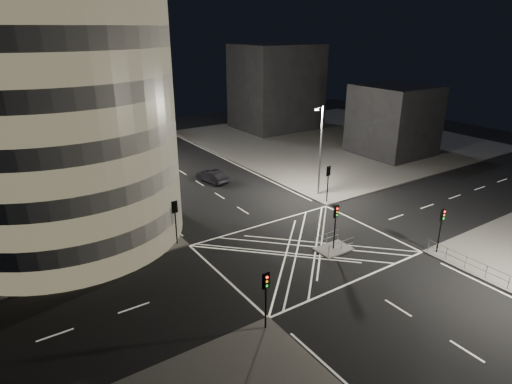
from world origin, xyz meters
TOP-DOWN VIEW (x-y plane):
  - ground at (0.00, 0.00)m, footprint 120.00×120.00m
  - sidewalk_far_right at (29.00, 27.00)m, footprint 42.00×42.00m
  - central_island at (2.00, -1.50)m, footprint 3.00×2.00m
  - building_right_far at (26.00, 40.00)m, footprint 14.00×12.00m
  - building_right_near at (30.00, 16.00)m, footprint 10.00×10.00m
  - building_far_end at (-4.00, 58.00)m, footprint 18.00×8.00m
  - tree_a at (-10.50, 9.00)m, footprint 4.58×4.58m
  - tree_b at (-10.50, 15.00)m, footprint 4.58×4.58m
  - tree_c at (-10.50, 21.00)m, footprint 4.44×4.44m
  - tree_d at (-10.50, 27.00)m, footprint 4.72×4.72m
  - tree_e at (-10.50, 33.00)m, footprint 3.44×3.44m
  - traffic_signal_fl at (-8.80, 6.80)m, footprint 0.55×0.22m
  - traffic_signal_nl at (-8.80, -6.80)m, footprint 0.55×0.22m
  - traffic_signal_fr at (8.80, 6.80)m, footprint 0.55×0.22m
  - traffic_signal_nr at (8.80, -6.80)m, footprint 0.55×0.22m
  - traffic_signal_island at (2.00, -1.50)m, footprint 0.55×0.22m
  - street_lamp_left_near at (-9.44, 12.00)m, footprint 1.25×0.25m
  - street_lamp_left_far at (-9.44, 30.00)m, footprint 1.25×0.25m
  - street_lamp_right_far at (9.44, 9.00)m, footprint 1.25×0.25m
  - railing_near_right at (8.30, -12.15)m, footprint 0.06×11.70m
  - railing_island_south at (2.00, -2.40)m, footprint 2.80×0.06m
  - railing_island_north at (2.00, -0.60)m, footprint 2.80×0.06m
  - sedan at (1.50, 19.61)m, footprint 2.43×4.81m

SIDE VIEW (x-z plane):
  - ground at x=0.00m, z-range 0.00..0.00m
  - sidewalk_far_right at x=29.00m, z-range 0.00..0.15m
  - central_island at x=2.00m, z-range 0.00..0.15m
  - railing_near_right at x=8.30m, z-range 0.15..1.25m
  - railing_island_south at x=2.00m, z-range 0.15..1.25m
  - railing_island_north at x=2.00m, z-range 0.15..1.25m
  - sedan at x=1.50m, z-range 0.00..1.51m
  - traffic_signal_fl at x=-8.80m, z-range 0.91..4.91m
  - traffic_signal_nl at x=-8.80m, z-range 0.91..4.91m
  - traffic_signal_fr at x=8.80m, z-range 0.91..4.91m
  - traffic_signal_nr at x=8.80m, z-range 0.91..4.91m
  - traffic_signal_island at x=2.00m, z-range 0.91..4.91m
  - tree_e at x=-10.50m, z-range 1.13..7.07m
  - tree_b at x=-10.50m, z-range 1.03..8.07m
  - tree_a at x=-10.50m, z-range 1.04..8.11m
  - tree_c at x=-10.50m, z-range 1.36..8.89m
  - building_right_near at x=30.00m, z-range 0.15..10.15m
  - tree_d at x=-10.50m, z-range 1.31..9.08m
  - street_lamp_left_near at x=-9.44m, z-range 0.54..10.54m
  - street_lamp_left_far at x=-9.44m, z-range 0.54..10.54m
  - street_lamp_right_far at x=9.44m, z-range 0.54..10.54m
  - building_right_far at x=26.00m, z-range 0.15..15.15m
  - building_far_end at x=-4.00m, z-range 0.00..18.00m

